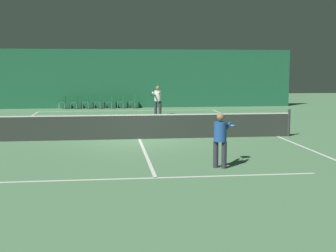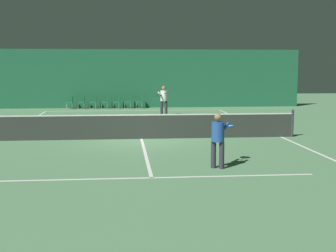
{
  "view_description": "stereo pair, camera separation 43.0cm",
  "coord_description": "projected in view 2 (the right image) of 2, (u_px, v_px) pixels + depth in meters",
  "views": [
    {
      "loc": [
        -1.1,
        -17.67,
        2.71
      ],
      "look_at": [
        0.74,
        -2.96,
        0.86
      ],
      "focal_mm": 50.0,
      "sensor_mm": 36.0,
      "label": 1
    },
    {
      "loc": [
        -0.67,
        -17.72,
        2.71
      ],
      "look_at": [
        0.74,
        -2.96,
        0.86
      ],
      "focal_mm": 50.0,
      "sensor_mm": 36.0,
      "label": 2
    }
  ],
  "objects": [
    {
      "name": "ground_plane",
      "position": [
        141.0,
        139.0,
        17.91
      ],
      "size": [
        60.0,
        60.0,
        0.0
      ],
      "primitive_type": "plane",
      "color": "#56845B"
    },
    {
      "name": "court_line_service_near",
      "position": [
        152.0,
        178.0,
        11.58
      ],
      "size": [
        8.25,
        0.1,
        0.0
      ],
      "color": "white",
      "rests_on": "ground"
    },
    {
      "name": "court_line_service_far",
      "position": [
        137.0,
        120.0,
        24.23
      ],
      "size": [
        8.25,
        0.1,
        0.0
      ],
      "color": "white",
      "rests_on": "ground"
    },
    {
      "name": "courtside_chair_4",
      "position": [
        117.0,
        101.0,
        31.2
      ],
      "size": [
        0.44,
        0.44,
        0.84
      ],
      "rotation": [
        0.0,
        0.0,
        -1.57
      ],
      "color": "#99999E",
      "rests_on": "ground"
    },
    {
      "name": "courtside_chair_0",
      "position": [
        71.0,
        101.0,
        30.91
      ],
      "size": [
        0.44,
        0.44,
        0.84
      ],
      "rotation": [
        0.0,
        0.0,
        -1.57
      ],
      "color": "#99999E",
      "rests_on": "ground"
    },
    {
      "name": "courtside_chair_5",
      "position": [
        129.0,
        101.0,
        31.27
      ],
      "size": [
        0.44,
        0.44,
        0.84
      ],
      "rotation": [
        0.0,
        0.0,
        -1.57
      ],
      "color": "#99999E",
      "rests_on": "ground"
    },
    {
      "name": "court_line_baseline_far",
      "position": [
        134.0,
        111.0,
        29.66
      ],
      "size": [
        11.0,
        0.1,
        0.0
      ],
      "color": "white",
      "rests_on": "ground"
    },
    {
      "name": "tennis_net",
      "position": [
        141.0,
        126.0,
        17.84
      ],
      "size": [
        12.0,
        0.1,
        1.07
      ],
      "color": "#2D332D",
      "rests_on": "ground"
    },
    {
      "name": "courtside_chair_6",
      "position": [
        140.0,
        101.0,
        31.34
      ],
      "size": [
        0.44,
        0.44,
        0.84
      ],
      "rotation": [
        0.0,
        0.0,
        -1.57
      ],
      "color": "#99999E",
      "rests_on": "ground"
    },
    {
      "name": "court_line_sideline_right",
      "position": [
        281.0,
        137.0,
        18.43
      ],
      "size": [
        0.1,
        23.8,
        0.0
      ],
      "color": "white",
      "rests_on": "ground"
    },
    {
      "name": "courtside_chair_1",
      "position": [
        82.0,
        101.0,
        30.98
      ],
      "size": [
        0.44,
        0.44,
        0.84
      ],
      "rotation": [
        0.0,
        0.0,
        -1.57
      ],
      "color": "#99999E",
      "rests_on": "ground"
    },
    {
      "name": "court_line_centre",
      "position": [
        141.0,
        139.0,
        17.91
      ],
      "size": [
        0.1,
        12.8,
        0.0
      ],
      "color": "white",
      "rests_on": "ground"
    },
    {
      "name": "courtside_chair_3",
      "position": [
        106.0,
        101.0,
        31.13
      ],
      "size": [
        0.44,
        0.44,
        0.84
      ],
      "rotation": [
        0.0,
        0.0,
        -1.57
      ],
      "color": "#99999E",
      "rests_on": "ground"
    },
    {
      "name": "courtside_chair_2",
      "position": [
        94.0,
        101.0,
        31.06
      ],
      "size": [
        0.44,
        0.44,
        0.84
      ],
      "rotation": [
        0.0,
        0.0,
        -1.57
      ],
      "color": "#99999E",
      "rests_on": "ground"
    },
    {
      "name": "player_near",
      "position": [
        218.0,
        136.0,
        12.62
      ],
      "size": [
        0.94,
        1.27,
        1.5
      ],
      "rotation": [
        0.0,
        0.0,
        1.04
      ],
      "color": "#2D2D38",
      "rests_on": "ground"
    },
    {
      "name": "backdrop_curtain",
      "position": [
        133.0,
        79.0,
        31.66
      ],
      "size": [
        23.0,
        0.12,
        3.94
      ],
      "color": "#1E5B3D",
      "rests_on": "ground"
    },
    {
      "name": "player_far",
      "position": [
        164.0,
        98.0,
        26.54
      ],
      "size": [
        0.81,
        1.4,
        1.68
      ],
      "rotation": [
        0.0,
        0.0,
        -1.93
      ],
      "color": "#2D2D38",
      "rests_on": "ground"
    }
  ]
}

